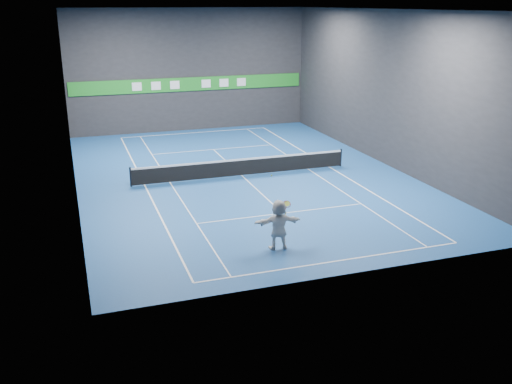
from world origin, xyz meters
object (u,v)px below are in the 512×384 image
object	(u,v)px
player	(279,225)
tennis_racket	(287,205)
tennis_net	(242,167)
tennis_ball	(272,176)

from	to	relation	value
player	tennis_racket	size ratio (longest dim) A/B	2.93
tennis_net	tennis_racket	bearing A→B (deg)	-97.21
tennis_racket	tennis_net	bearing A→B (deg)	82.79
player	tennis_ball	xyz separation A→B (m)	(-0.32, -0.03, 2.06)
player	tennis_net	bearing A→B (deg)	-93.81
tennis_net	tennis_racket	size ratio (longest dim) A/B	17.88
player	tennis_racket	bearing A→B (deg)	-166.91
tennis_net	tennis_ball	bearing A→B (deg)	-100.88
player	tennis_net	world-z (taller)	player
player	tennis_racket	distance (m)	0.83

